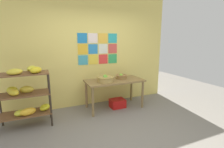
{
  "coord_description": "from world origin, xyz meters",
  "views": [
    {
      "loc": [
        -1.27,
        -2.37,
        1.71
      ],
      "look_at": [
        0.15,
        0.9,
        0.98
      ],
      "focal_mm": 26.67,
      "sensor_mm": 36.0,
      "label": 1
    }
  ],
  "objects_px": {
    "fruit_basket_left": "(121,77)",
    "banana_shelf_unit": "(25,93)",
    "display_table": "(114,84)",
    "produce_crate_under_table": "(117,103)",
    "fruit_basket_right": "(105,79)"
  },
  "relations": [
    {
      "from": "display_table",
      "to": "produce_crate_under_table",
      "type": "height_order",
      "value": "display_table"
    },
    {
      "from": "banana_shelf_unit",
      "to": "produce_crate_under_table",
      "type": "bearing_deg",
      "value": 4.41
    },
    {
      "from": "banana_shelf_unit",
      "to": "display_table",
      "type": "xyz_separation_m",
      "value": [
        1.98,
        0.18,
        -0.05
      ]
    },
    {
      "from": "banana_shelf_unit",
      "to": "fruit_basket_left",
      "type": "xyz_separation_m",
      "value": [
        2.2,
        0.22,
        0.1
      ]
    },
    {
      "from": "fruit_basket_left",
      "to": "banana_shelf_unit",
      "type": "bearing_deg",
      "value": -174.28
    },
    {
      "from": "display_table",
      "to": "fruit_basket_right",
      "type": "bearing_deg",
      "value": -162.07
    },
    {
      "from": "display_table",
      "to": "fruit_basket_left",
      "type": "distance_m",
      "value": 0.27
    },
    {
      "from": "banana_shelf_unit",
      "to": "fruit_basket_left",
      "type": "height_order",
      "value": "banana_shelf_unit"
    },
    {
      "from": "display_table",
      "to": "fruit_basket_right",
      "type": "distance_m",
      "value": 0.34
    },
    {
      "from": "fruit_basket_right",
      "to": "produce_crate_under_table",
      "type": "height_order",
      "value": "fruit_basket_right"
    },
    {
      "from": "display_table",
      "to": "produce_crate_under_table",
      "type": "bearing_deg",
      "value": -14.88
    },
    {
      "from": "fruit_basket_right",
      "to": "produce_crate_under_table",
      "type": "distance_m",
      "value": 0.79
    },
    {
      "from": "display_table",
      "to": "produce_crate_under_table",
      "type": "relative_size",
      "value": 3.88
    },
    {
      "from": "display_table",
      "to": "fruit_basket_right",
      "type": "height_order",
      "value": "fruit_basket_right"
    },
    {
      "from": "banana_shelf_unit",
      "to": "display_table",
      "type": "distance_m",
      "value": 1.99
    }
  ]
}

